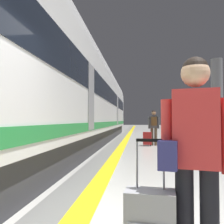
% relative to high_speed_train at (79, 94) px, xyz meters
% --- Properties ---
extents(safety_line_strip, '(0.36, 80.00, 0.01)m').
position_rel_high_speed_train_xyz_m(safety_line_strip, '(2.15, 0.48, -2.50)').
color(safety_line_strip, yellow).
rests_on(safety_line_strip, ground).
extents(tactile_edge_band, '(0.66, 80.00, 0.01)m').
position_rel_high_speed_train_xyz_m(tactile_edge_band, '(1.80, 0.48, -2.50)').
color(tactile_edge_band, slate).
rests_on(tactile_edge_band, ground).
extents(high_speed_train, '(2.94, 28.57, 4.97)m').
position_rel_high_speed_train_xyz_m(high_speed_train, '(0.00, 0.00, 0.00)').
color(high_speed_train, '#38383D').
rests_on(high_speed_train, ground).
extents(traveller_foreground, '(0.55, 0.31, 1.68)m').
position_rel_high_speed_train_xyz_m(traveller_foreground, '(3.32, -9.87, -1.53)').
color(traveller_foreground, black).
rests_on(traveller_foreground, ground).
extents(passenger_near, '(0.51, 0.26, 1.67)m').
position_rel_high_speed_train_xyz_m(passenger_near, '(4.62, -1.41, -1.53)').
color(passenger_near, brown).
rests_on(passenger_near, ground).
extents(duffel_bag_near, '(0.44, 0.26, 0.36)m').
position_rel_high_speed_train_xyz_m(duffel_bag_near, '(4.30, -1.59, -2.35)').
color(duffel_bag_near, navy).
rests_on(duffel_bag_near, ground).
extents(passenger_mid, '(0.52, 0.32, 1.67)m').
position_rel_high_speed_train_xyz_m(passenger_mid, '(3.64, -0.05, -1.51)').
color(passenger_mid, brown).
rests_on(passenger_mid, ground).
extents(suitcase_mid, '(0.41, 0.28, 0.64)m').
position_rel_high_speed_train_xyz_m(suitcase_mid, '(3.32, -0.33, -2.15)').
color(suitcase_mid, '#A51E1E').
rests_on(suitcase_mid, ground).
extents(platform_pillar, '(0.56, 0.56, 3.60)m').
position_rel_high_speed_train_xyz_m(platform_pillar, '(5.96, -1.90, -0.78)').
color(platform_pillar, slate).
rests_on(platform_pillar, ground).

